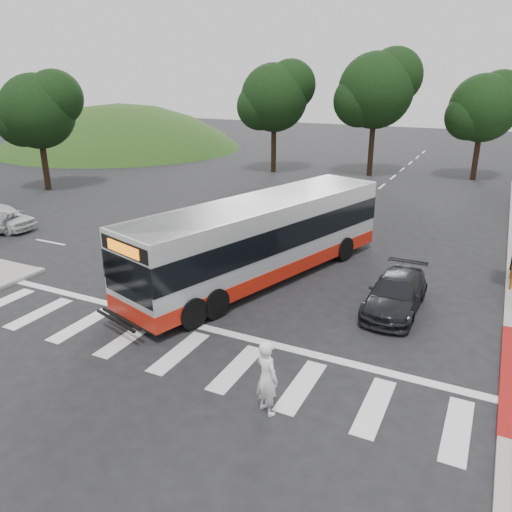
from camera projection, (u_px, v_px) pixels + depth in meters
The scene contains 13 objects.
ground at pixel (253, 292), 19.47m from camera, with size 140.00×140.00×0.00m, color black.
curb_east at pixel (511, 262), 22.44m from camera, with size 0.30×40.00×0.15m, color #9E9991.
curb_east_red at pixel (506, 374), 14.01m from camera, with size 0.32×6.00×0.15m, color maroon.
hillside_nw at pixel (123, 148), 58.06m from camera, with size 44.00×44.00×10.00m, color #213E14.
crosswalk_ladder at pixel (179, 352), 15.25m from camera, with size 18.00×2.60×0.01m, color silver.
tree_north_a at pixel (377, 89), 39.87m from camera, with size 6.60×6.15×10.17m.
tree_north_b at pixel (484, 107), 38.65m from camera, with size 5.72×5.33×8.43m.
tree_north_c at pixel (275, 97), 41.73m from camera, with size 6.16×5.74×9.30m.
tree_west_a at pixel (39, 110), 35.14m from camera, with size 5.72×5.33×8.43m.
transit_bus at pixel (262, 240), 20.33m from camera, with size 2.76×12.76×3.30m, color #BABDBF, non-canonical shape.
pedestrian at pixel (267, 378), 12.25m from camera, with size 0.73×0.48×1.99m, color white.
dark_sedan at pixel (396, 293), 17.84m from camera, with size 1.77×4.36×1.26m, color black.
west_car_white at pixel (0, 217), 27.23m from camera, with size 1.66×4.12×1.40m, color silver.
Camera 1 is at (8.01, -15.91, 7.99)m, focal length 35.00 mm.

